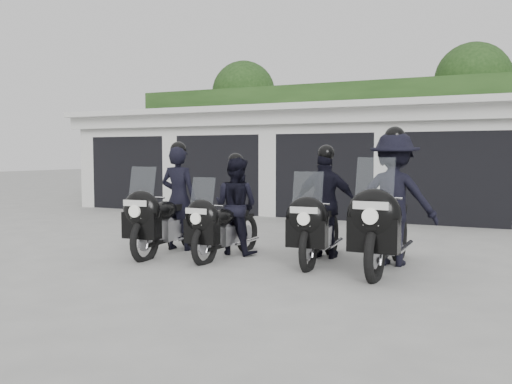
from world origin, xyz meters
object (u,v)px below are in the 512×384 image
at_px(police_bike_a, 170,207).
at_px(police_bike_d, 391,206).
at_px(police_bike_c, 323,210).
at_px(police_bike_b, 230,211).

xyz_separation_m(police_bike_a, police_bike_d, (3.63, 0.39, 0.14)).
xyz_separation_m(police_bike_c, police_bike_d, (1.08, -0.10, 0.12)).
distance_m(police_bike_b, police_bike_d, 2.58).
bearing_deg(police_bike_d, police_bike_c, 175.11).
bearing_deg(police_bike_c, police_bike_a, -172.94).
bearing_deg(police_bike_a, police_bike_c, 8.13).
height_order(police_bike_b, police_bike_c, police_bike_c).
bearing_deg(police_bike_a, police_bike_b, 7.23).
bearing_deg(police_bike_b, police_bike_d, 7.39).
distance_m(police_bike_a, police_bike_d, 3.65).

